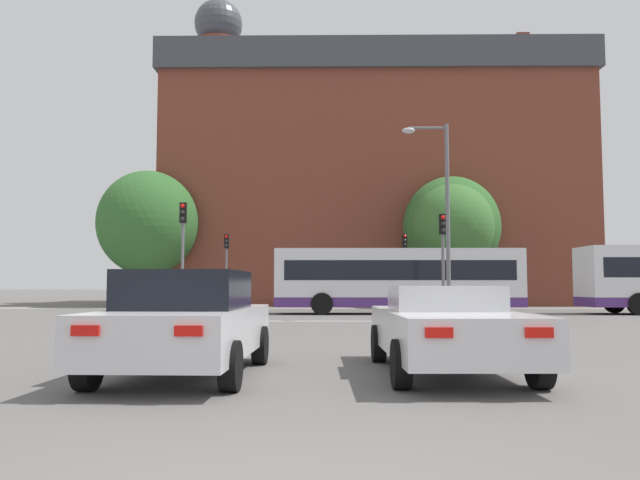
{
  "coord_description": "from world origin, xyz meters",
  "views": [
    {
      "loc": [
        0.34,
        -3.64,
        1.32
      ],
      "look_at": [
        -0.01,
        26.74,
        3.55
      ],
      "focal_mm": 35.0,
      "sensor_mm": 36.0,
      "label": 1
    }
  ],
  "objects": [
    {
      "name": "bus_crossing_lead",
      "position": [
        3.63,
        25.65,
        1.62
      ],
      "size": [
        11.38,
        2.66,
        3.01
      ],
      "rotation": [
        0.0,
        0.0,
        -1.57
      ],
      "color": "silver",
      "rests_on": "ground_plane"
    },
    {
      "name": "stop_line_strip",
      "position": [
        0.0,
        19.7,
        0.0
      ],
      "size": [
        7.62,
        0.3,
        0.01
      ],
      "primitive_type": "cube",
      "color": "silver",
      "rests_on": "ground_plane"
    },
    {
      "name": "street_lamp_junction",
      "position": [
        4.66,
        19.98,
        4.53
      ],
      "size": [
        1.79,
        0.36,
        7.52
      ],
      "color": "slate",
      "rests_on": "ground_plane"
    },
    {
      "name": "car_saloon_left",
      "position": [
        -1.74,
        5.6,
        0.78
      ],
      "size": [
        2.13,
        4.49,
        1.54
      ],
      "rotation": [
        0.0,
        0.0,
        -0.03
      ],
      "color": "silver",
      "rests_on": "ground_plane"
    },
    {
      "name": "tree_kerbside",
      "position": [
        8.08,
        35.05,
        4.96
      ],
      "size": [
        6.0,
        6.0,
        8.11
      ],
      "color": "#4C3823",
      "rests_on": "ground_plane"
    },
    {
      "name": "traffic_light_far_left",
      "position": [
        -5.37,
        31.52,
        2.84
      ],
      "size": [
        0.26,
        0.31,
        4.23
      ],
      "color": "slate",
      "rests_on": "ground_plane"
    },
    {
      "name": "tree_by_building",
      "position": [
        7.83,
        33.33,
        4.82
      ],
      "size": [
        4.83,
        4.83,
        7.37
      ],
      "color": "#4C3823",
      "rests_on": "ground_plane"
    },
    {
      "name": "far_pavement",
      "position": [
        0.0,
        32.41,
        0.01
      ],
      "size": [
        68.46,
        2.5,
        0.01
      ],
      "primitive_type": "cube",
      "color": "gray",
      "rests_on": "ground_plane"
    },
    {
      "name": "traffic_light_near_left",
      "position": [
        -5.31,
        20.58,
        3.05
      ],
      "size": [
        0.26,
        0.31,
        4.57
      ],
      "color": "slate",
      "rests_on": "ground_plane"
    },
    {
      "name": "pedestrian_waiting",
      "position": [
        -5.54,
        31.72,
        1.04
      ],
      "size": [
        0.25,
        0.4,
        1.77
      ],
      "rotation": [
        0.0,
        0.0,
        1.56
      ],
      "color": "black",
      "rests_on": "ground_plane"
    },
    {
      "name": "brick_civic_building",
      "position": [
        3.5,
        43.55,
        8.94
      ],
      "size": [
        29.17,
        16.0,
        23.58
      ],
      "color": "brown",
      "rests_on": "ground_plane"
    },
    {
      "name": "tree_distant",
      "position": [
        -10.92,
        35.13,
        5.24
      ],
      "size": [
        6.24,
        6.24,
        8.53
      ],
      "color": "#4C3823",
      "rests_on": "ground_plane"
    },
    {
      "name": "pedestrian_walking_west",
      "position": [
        -8.48,
        32.91,
        1.03
      ],
      "size": [
        0.44,
        0.43,
        1.75
      ],
      "rotation": [
        0.0,
        0.0,
        5.53
      ],
      "color": "brown",
      "rests_on": "ground_plane"
    },
    {
      "name": "traffic_light_near_right",
      "position": [
        4.89,
        20.83,
        2.78
      ],
      "size": [
        0.26,
        0.31,
        4.14
      ],
      "color": "slate",
      "rests_on": "ground_plane"
    },
    {
      "name": "pedestrian_walking_east",
      "position": [
        -8.61,
        32.52,
        0.95
      ],
      "size": [
        0.45,
        0.42,
        1.64
      ],
      "rotation": [
        0.0,
        0.0,
        0.65
      ],
      "color": "#333851",
      "rests_on": "ground_plane"
    },
    {
      "name": "car_roadster_right",
      "position": [
        2.15,
        5.88,
        0.68
      ],
      "size": [
        2.06,
        4.68,
        1.32
      ],
      "rotation": [
        0.0,
        0.0,
        0.02
      ],
      "color": "silver",
      "rests_on": "ground_plane"
    },
    {
      "name": "traffic_light_far_right",
      "position": [
        4.79,
        31.99,
        2.88
      ],
      "size": [
        0.26,
        0.31,
        4.29
      ],
      "color": "slate",
      "rests_on": "ground_plane"
    }
  ]
}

